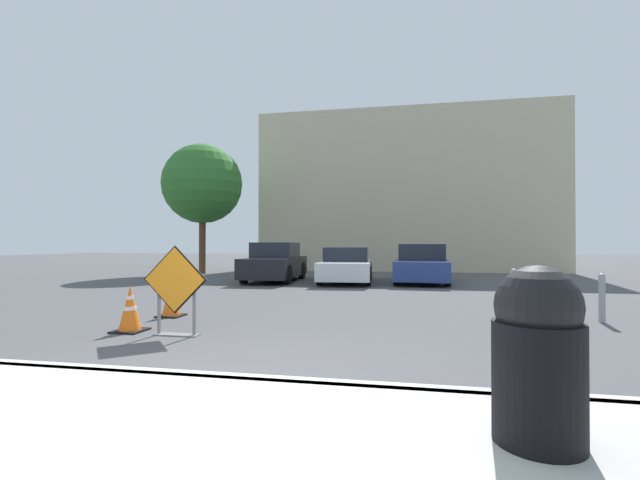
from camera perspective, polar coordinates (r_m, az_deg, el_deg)
name	(u,v)px	position (r m, az deg, el deg)	size (l,w,h in m)	color
ground_plane	(345,288)	(14.15, 3.29, -6.36)	(96.00, 96.00, 0.00)	#4C4C4F
sidewalk_strip	(148,429)	(3.66, -21.99, -22.28)	(24.43, 2.18, 0.14)	beige
curb_lip	(212,382)	(4.57, -14.17, -17.84)	(24.43, 0.20, 0.14)	beige
road_closed_sign	(175,287)	(7.06, -18.74, -5.99)	(1.06, 0.20, 1.41)	black
traffic_cone_nearest	(130,309)	(7.73, -24.00, -8.40)	(0.48, 0.48, 0.75)	black
traffic_cone_second	(171,298)	(9.02, -19.24, -7.34)	(0.46, 0.46, 0.74)	black
parked_car_nearest	(275,263)	(16.68, -6.01, -3.08)	(1.93, 4.25, 1.49)	black
parked_car_second	(347,266)	(16.14, 3.57, -3.44)	(2.04, 4.49, 1.31)	silver
parked_car_third	(422,265)	(16.35, 13.47, -3.25)	(2.10, 4.18, 1.43)	navy
trash_bin	(538,353)	(3.20, 27.06, -13.30)	(0.57, 0.57, 1.15)	black
bollard_nearest	(514,293)	(8.91, 24.43, -6.43)	(0.12, 0.12, 0.97)	gray
bollard_second	(602,297)	(9.38, 33.46, -6.31)	(0.12, 0.12, 0.90)	gray
building_facade_backdrop	(406,194)	(25.01, 11.36, 6.03)	(15.89, 5.00, 8.59)	beige
street_tree_behind_lot	(202,184)	(21.58, -15.40, 7.19)	(3.82, 3.82, 6.26)	#513823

